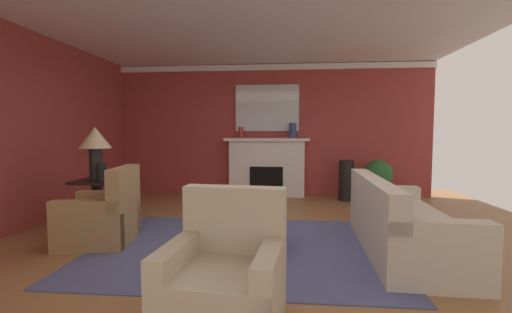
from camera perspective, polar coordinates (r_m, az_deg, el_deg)
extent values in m
plane|color=olive|center=(4.31, -1.37, -14.51)|extent=(8.69, 8.69, 0.00)
cube|color=#9E3833|center=(7.47, 1.60, 4.43)|extent=(7.03, 0.12, 2.85)
cube|color=#9E3833|center=(5.74, -35.54, 3.81)|extent=(0.12, 7.28, 2.85)
cube|color=white|center=(4.64, -0.97, 22.99)|extent=(7.03, 7.28, 0.06)
cube|color=white|center=(7.53, 1.59, 14.72)|extent=(7.03, 0.08, 0.12)
cube|color=#4C517A|center=(4.20, -2.64, -14.90)|extent=(3.44, 2.59, 0.01)
cube|color=white|center=(7.31, 1.81, -2.05)|extent=(1.60, 0.25, 1.19)
cube|color=black|center=(7.32, 1.79, -3.98)|extent=(0.70, 0.26, 0.60)
cube|color=white|center=(7.24, 1.81, 2.86)|extent=(1.80, 0.35, 0.06)
cube|color=silver|center=(7.40, 1.88, 8.13)|extent=(1.37, 0.04, 0.99)
cube|color=beige|center=(4.31, 23.69, -11.73)|extent=(0.98, 2.13, 0.45)
cube|color=beige|center=(4.13, 19.17, -6.24)|extent=(0.28, 2.11, 0.40)
cube|color=beige|center=(3.42, 28.35, -14.50)|extent=(0.91, 0.23, 0.62)
cube|color=beige|center=(5.18, 20.74, -8.04)|extent=(0.91, 0.23, 0.62)
cube|color=#9E7A4C|center=(4.72, -24.87, -10.46)|extent=(0.90, 0.90, 0.44)
cube|color=#9E7A4C|center=(4.51, -21.26, -4.85)|extent=(0.27, 0.81, 0.51)
cube|color=#9E7A4C|center=(5.00, -23.47, -8.67)|extent=(0.81, 0.25, 0.60)
cube|color=#9E7A4C|center=(4.40, -26.53, -10.46)|extent=(0.81, 0.25, 0.60)
cube|color=#C1B293|center=(2.59, -5.40, -22.39)|extent=(0.87, 0.87, 0.44)
cube|color=#C1B293|center=(2.71, -3.57, -10.39)|extent=(0.81, 0.24, 0.51)
cube|color=#C1B293|center=(2.65, -12.71, -19.84)|extent=(0.22, 0.81, 0.60)
cube|color=#C1B293|center=(2.49, 2.45, -21.44)|extent=(0.22, 0.81, 0.60)
cylinder|color=black|center=(4.09, -2.66, -9.27)|extent=(1.00, 1.00, 0.04)
cylinder|color=black|center=(4.14, -2.65, -12.30)|extent=(0.12, 0.12, 0.41)
cylinder|color=black|center=(4.20, -2.64, -14.78)|extent=(0.56, 0.56, 0.03)
cube|color=black|center=(5.35, -25.19, -3.76)|extent=(0.56, 0.56, 0.04)
cube|color=black|center=(5.41, -25.08, -7.44)|extent=(0.10, 0.10, 0.66)
cube|color=black|center=(5.48, -24.98, -10.62)|extent=(0.45, 0.45, 0.04)
cylinder|color=black|center=(5.33, -25.27, -1.15)|extent=(0.18, 0.18, 0.45)
cone|color=#C6B284|center=(5.31, -25.39, 2.89)|extent=(0.44, 0.44, 0.30)
cylinder|color=#9E3328|center=(7.27, -2.55, 4.04)|extent=(0.10, 0.10, 0.24)
cylinder|color=black|center=(7.12, 14.88, -3.89)|extent=(0.30, 0.30, 0.81)
cylinder|color=black|center=(5.16, -24.47, -2.39)|extent=(0.13, 0.13, 0.25)
cylinder|color=navy|center=(7.20, 6.18, 4.34)|extent=(0.15, 0.15, 0.32)
cube|color=navy|center=(3.94, -4.48, -9.06)|extent=(0.26, 0.24, 0.05)
cube|color=tan|center=(4.04, -1.76, -8.02)|extent=(0.22, 0.19, 0.04)
cylinder|color=#BCB29E|center=(7.19, 19.72, -5.98)|extent=(0.32, 0.32, 0.30)
sphere|color=#28602D|center=(7.13, 19.80, -2.79)|extent=(0.56, 0.56, 0.56)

